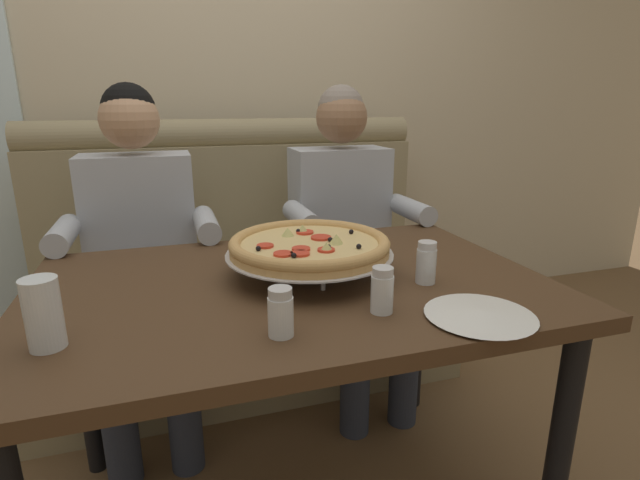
{
  "coord_description": "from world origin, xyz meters",
  "views": [
    {
      "loc": [
        -0.29,
        -1.17,
        1.21
      ],
      "look_at": [
        0.1,
        0.06,
        0.84
      ],
      "focal_mm": 27.08,
      "sensor_mm": 36.0,
      "label": 1
    }
  ],
  "objects_px": {
    "dining_table": "(292,311)",
    "shaker_parmesan": "(382,293)",
    "shaker_oregano": "(426,265)",
    "drinking_glass": "(44,317)",
    "booth_bench": "(243,284)",
    "shaker_pepper_flakes": "(281,316)",
    "pizza": "(310,246)",
    "diner_right": "(348,226)",
    "diner_left": "(141,242)",
    "plate_near_left": "(480,313)"
  },
  "relations": [
    {
      "from": "shaker_pepper_flakes",
      "to": "drinking_glass",
      "type": "distance_m",
      "value": 0.45
    },
    {
      "from": "diner_left",
      "to": "shaker_parmesan",
      "type": "height_order",
      "value": "diner_left"
    },
    {
      "from": "shaker_oregano",
      "to": "drinking_glass",
      "type": "xyz_separation_m",
      "value": [
        -0.87,
        -0.09,
        0.02
      ]
    },
    {
      "from": "drinking_glass",
      "to": "shaker_parmesan",
      "type": "bearing_deg",
      "value": -3.85
    },
    {
      "from": "diner_right",
      "to": "drinking_glass",
      "type": "xyz_separation_m",
      "value": [
        -0.95,
        -0.85,
        0.1
      ]
    },
    {
      "from": "pizza",
      "to": "shaker_pepper_flakes",
      "type": "relative_size",
      "value": 4.42
    },
    {
      "from": "shaker_parmesan",
      "to": "shaker_oregano",
      "type": "xyz_separation_m",
      "value": [
        0.19,
        0.13,
        0.0
      ]
    },
    {
      "from": "pizza",
      "to": "booth_bench",
      "type": "bearing_deg",
      "value": 93.88
    },
    {
      "from": "dining_table",
      "to": "pizza",
      "type": "distance_m",
      "value": 0.18
    },
    {
      "from": "shaker_parmesan",
      "to": "plate_near_left",
      "type": "height_order",
      "value": "shaker_parmesan"
    },
    {
      "from": "booth_bench",
      "to": "diner_right",
      "type": "relative_size",
      "value": 1.41
    },
    {
      "from": "booth_bench",
      "to": "dining_table",
      "type": "distance_m",
      "value": 0.95
    },
    {
      "from": "diner_left",
      "to": "shaker_oregano",
      "type": "relative_size",
      "value": 11.39
    },
    {
      "from": "dining_table",
      "to": "shaker_pepper_flakes",
      "type": "bearing_deg",
      "value": -108.49
    },
    {
      "from": "dining_table",
      "to": "diner_right",
      "type": "height_order",
      "value": "diner_right"
    },
    {
      "from": "plate_near_left",
      "to": "drinking_glass",
      "type": "xyz_separation_m",
      "value": [
        -0.88,
        0.14,
        0.05
      ]
    },
    {
      "from": "booth_bench",
      "to": "diner_right",
      "type": "bearing_deg",
      "value": -33.32
    },
    {
      "from": "shaker_pepper_flakes",
      "to": "shaker_oregano",
      "type": "distance_m",
      "value": 0.47
    },
    {
      "from": "shaker_parmesan",
      "to": "drinking_glass",
      "type": "height_order",
      "value": "drinking_glass"
    },
    {
      "from": "shaker_parmesan",
      "to": "shaker_pepper_flakes",
      "type": "bearing_deg",
      "value": -170.18
    },
    {
      "from": "booth_bench",
      "to": "shaker_pepper_flakes",
      "type": "relative_size",
      "value": 17.48
    },
    {
      "from": "shaker_oregano",
      "to": "drinking_glass",
      "type": "bearing_deg",
      "value": -174.25
    },
    {
      "from": "plate_near_left",
      "to": "shaker_oregano",
      "type": "bearing_deg",
      "value": 92.15
    },
    {
      "from": "booth_bench",
      "to": "plate_near_left",
      "type": "xyz_separation_m",
      "value": [
        0.34,
        -1.26,
        0.36
      ]
    },
    {
      "from": "booth_bench",
      "to": "shaker_oregano",
      "type": "xyz_separation_m",
      "value": [
        0.33,
        -1.03,
        0.4
      ]
    },
    {
      "from": "shaker_pepper_flakes",
      "to": "plate_near_left",
      "type": "height_order",
      "value": "shaker_pepper_flakes"
    },
    {
      "from": "booth_bench",
      "to": "diner_left",
      "type": "height_order",
      "value": "diner_left"
    },
    {
      "from": "booth_bench",
      "to": "drinking_glass",
      "type": "bearing_deg",
      "value": -115.79
    },
    {
      "from": "plate_near_left",
      "to": "booth_bench",
      "type": "bearing_deg",
      "value": 105.16
    },
    {
      "from": "diner_right",
      "to": "pizza",
      "type": "xyz_separation_m",
      "value": [
        -0.35,
        -0.61,
        0.12
      ]
    },
    {
      "from": "shaker_parmesan",
      "to": "dining_table",
      "type": "bearing_deg",
      "value": 119.83
    },
    {
      "from": "booth_bench",
      "to": "diner_left",
      "type": "relative_size",
      "value": 1.41
    },
    {
      "from": "drinking_glass",
      "to": "shaker_pepper_flakes",
      "type": "bearing_deg",
      "value": -11.29
    },
    {
      "from": "shaker_pepper_flakes",
      "to": "shaker_oregano",
      "type": "xyz_separation_m",
      "value": [
        0.43,
        0.18,
        0.0
      ]
    },
    {
      "from": "dining_table",
      "to": "plate_near_left",
      "type": "relative_size",
      "value": 5.5
    },
    {
      "from": "dining_table",
      "to": "drinking_glass",
      "type": "height_order",
      "value": "drinking_glass"
    },
    {
      "from": "booth_bench",
      "to": "shaker_pepper_flakes",
      "type": "bearing_deg",
      "value": -94.67
    },
    {
      "from": "dining_table",
      "to": "diner_right",
      "type": "distance_m",
      "value": 0.76
    },
    {
      "from": "shaker_oregano",
      "to": "drinking_glass",
      "type": "distance_m",
      "value": 0.88
    },
    {
      "from": "dining_table",
      "to": "shaker_pepper_flakes",
      "type": "distance_m",
      "value": 0.34
    },
    {
      "from": "diner_left",
      "to": "diner_right",
      "type": "bearing_deg",
      "value": 0.0
    },
    {
      "from": "dining_table",
      "to": "shaker_parmesan",
      "type": "relative_size",
      "value": 12.57
    },
    {
      "from": "shaker_parmesan",
      "to": "plate_near_left",
      "type": "relative_size",
      "value": 0.44
    },
    {
      "from": "dining_table",
      "to": "shaker_parmesan",
      "type": "bearing_deg",
      "value": -60.17
    },
    {
      "from": "shaker_parmesan",
      "to": "booth_bench",
      "type": "bearing_deg",
      "value": 97.08
    },
    {
      "from": "booth_bench",
      "to": "plate_near_left",
      "type": "bearing_deg",
      "value": -74.84
    },
    {
      "from": "shaker_oregano",
      "to": "drinking_glass",
      "type": "relative_size",
      "value": 0.79
    },
    {
      "from": "shaker_parmesan",
      "to": "plate_near_left",
      "type": "bearing_deg",
      "value": -25.14
    },
    {
      "from": "diner_right",
      "to": "drinking_glass",
      "type": "distance_m",
      "value": 1.28
    },
    {
      "from": "booth_bench",
      "to": "dining_table",
      "type": "height_order",
      "value": "booth_bench"
    }
  ]
}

